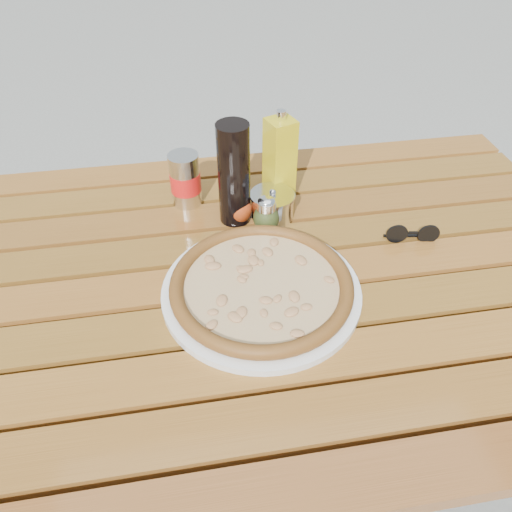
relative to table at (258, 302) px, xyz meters
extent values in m
plane|color=slate|center=(0.00, 0.00, -0.67)|extent=(60.00, 60.00, 0.00)
cube|color=#3B240D|center=(-0.64, 0.39, -0.32)|extent=(0.06, 0.06, 0.70)
cube|color=#341E0B|center=(0.64, 0.39, -0.32)|extent=(0.06, 0.06, 0.70)
cube|color=#39220D|center=(0.00, 0.00, 0.03)|extent=(1.36, 0.86, 0.04)
cube|color=#51280E|center=(0.00, -0.41, 0.06)|extent=(1.40, 0.09, 0.03)
cube|color=#57300F|center=(0.00, -0.30, 0.06)|extent=(1.40, 0.09, 0.03)
cube|color=#5F3510|center=(0.00, -0.20, 0.06)|extent=(1.40, 0.09, 0.03)
cube|color=#54320E|center=(0.00, -0.10, 0.06)|extent=(1.40, 0.09, 0.03)
cube|color=#5D3210|center=(0.00, 0.00, 0.06)|extent=(1.40, 0.09, 0.03)
cube|color=#502F0E|center=(0.00, 0.10, 0.06)|extent=(1.40, 0.09, 0.03)
cube|color=#532D0E|center=(0.00, 0.20, 0.06)|extent=(1.40, 0.09, 0.03)
cube|color=#53300E|center=(0.00, 0.30, 0.06)|extent=(1.40, 0.09, 0.03)
cube|color=#5A310F|center=(0.00, 0.41, 0.06)|extent=(1.40, 0.09, 0.03)
cylinder|color=silver|center=(0.00, -0.05, 0.08)|extent=(0.47, 0.47, 0.01)
cylinder|color=beige|center=(0.00, -0.05, 0.09)|extent=(0.40, 0.40, 0.01)
torus|color=black|center=(0.00, -0.05, 0.10)|extent=(0.42, 0.42, 0.03)
ellipsoid|color=#BA4015|center=(-0.01, 0.17, 0.11)|extent=(0.07, 0.07, 0.06)
cylinder|color=silver|center=(-0.01, 0.17, 0.14)|extent=(0.05, 0.05, 0.02)
ellipsoid|color=silver|center=(-0.01, 0.17, 0.15)|extent=(0.04, 0.04, 0.02)
ellipsoid|color=#39441B|center=(0.04, 0.13, 0.11)|extent=(0.07, 0.07, 0.06)
cylinder|color=white|center=(0.04, 0.13, 0.14)|extent=(0.05, 0.05, 0.02)
ellipsoid|color=silver|center=(0.04, 0.13, 0.15)|extent=(0.05, 0.05, 0.02)
cylinder|color=black|center=(-0.02, 0.18, 0.19)|extent=(0.08, 0.08, 0.22)
cylinder|color=silver|center=(-0.12, 0.26, 0.14)|extent=(0.09, 0.09, 0.12)
cylinder|color=red|center=(-0.12, 0.26, 0.13)|extent=(0.09, 0.09, 0.04)
cube|color=gold|center=(0.09, 0.25, 0.17)|extent=(0.07, 0.07, 0.19)
cylinder|color=white|center=(0.09, 0.25, 0.28)|extent=(0.03, 0.03, 0.02)
cylinder|color=silver|center=(0.06, 0.18, 0.10)|extent=(0.11, 0.11, 0.05)
cylinder|color=silver|center=(0.06, 0.18, 0.13)|extent=(0.12, 0.12, 0.01)
sphere|color=silver|center=(0.06, 0.18, 0.14)|extent=(0.02, 0.02, 0.01)
cylinder|color=black|center=(0.30, 0.05, 0.09)|extent=(0.04, 0.01, 0.04)
cylinder|color=black|center=(0.36, 0.04, 0.09)|extent=(0.04, 0.01, 0.04)
cube|color=black|center=(0.33, 0.05, 0.10)|extent=(0.02, 0.01, 0.00)
cube|color=black|center=(0.32, 0.06, 0.08)|extent=(0.09, 0.02, 0.00)
cube|color=black|center=(0.34, 0.06, 0.08)|extent=(0.09, 0.02, 0.00)
camera|label=1|loc=(-0.12, -0.67, 0.73)|focal=35.00mm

